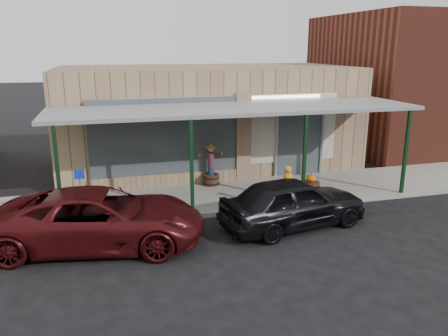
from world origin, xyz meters
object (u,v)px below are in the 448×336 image
object	(u,v)px
barrel_pumpkin	(311,186)
handicap_sign	(80,186)
parked_sedan	(293,202)
barrel_scarecrow	(211,171)
car_maroon	(100,218)

from	to	relation	value
barrel_pumpkin	handicap_sign	xyz separation A→B (m)	(-7.44, -0.07, 0.66)
handicap_sign	parked_sedan	size ratio (longest dim) A/B	0.31
barrel_pumpkin	handicap_sign	world-z (taller)	handicap_sign
barrel_scarecrow	handicap_sign	bearing A→B (deg)	-171.85
barrel_pumpkin	barrel_scarecrow	bearing A→B (deg)	149.05
parked_sedan	car_maroon	size ratio (longest dim) A/B	0.85
barrel_scarecrow	barrel_pumpkin	world-z (taller)	barrel_scarecrow
parked_sedan	car_maroon	xyz separation A→B (m)	(-5.31, 0.16, 0.01)
barrel_pumpkin	car_maroon	xyz separation A→B (m)	(-6.90, -2.00, 0.34)
barrel_scarecrow	parked_sedan	distance (m)	4.25
barrel_pumpkin	handicap_sign	size ratio (longest dim) A/B	0.53
barrel_scarecrow	car_maroon	xyz separation A→B (m)	(-3.85, -3.83, 0.08)
barrel_scarecrow	car_maroon	bearing A→B (deg)	-150.46
barrel_pumpkin	parked_sedan	distance (m)	2.70
parked_sedan	car_maroon	distance (m)	5.31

